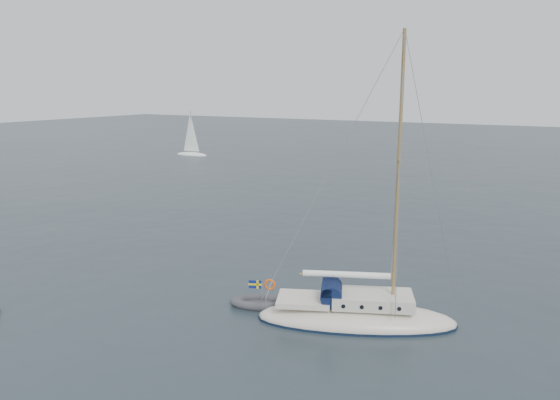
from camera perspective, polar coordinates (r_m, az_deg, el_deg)
The scene contains 4 objects.
ground at distance 28.16m, azimuth 2.94°, elevation -11.34°, with size 300.00×300.00×0.00m, color black.
sailboat at distance 26.47m, azimuth 8.02°, elevation -10.49°, with size 9.90×2.96×14.09m.
dinghy at distance 28.41m, azimuth -2.14°, elevation -10.68°, with size 3.13×1.41×0.45m.
distant_yacht_a at distance 91.09m, azimuth -9.29°, elevation 6.68°, with size 5.77×3.08×7.64m.
Camera 1 is at (11.38, -23.28, 11.02)m, focal length 35.00 mm.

